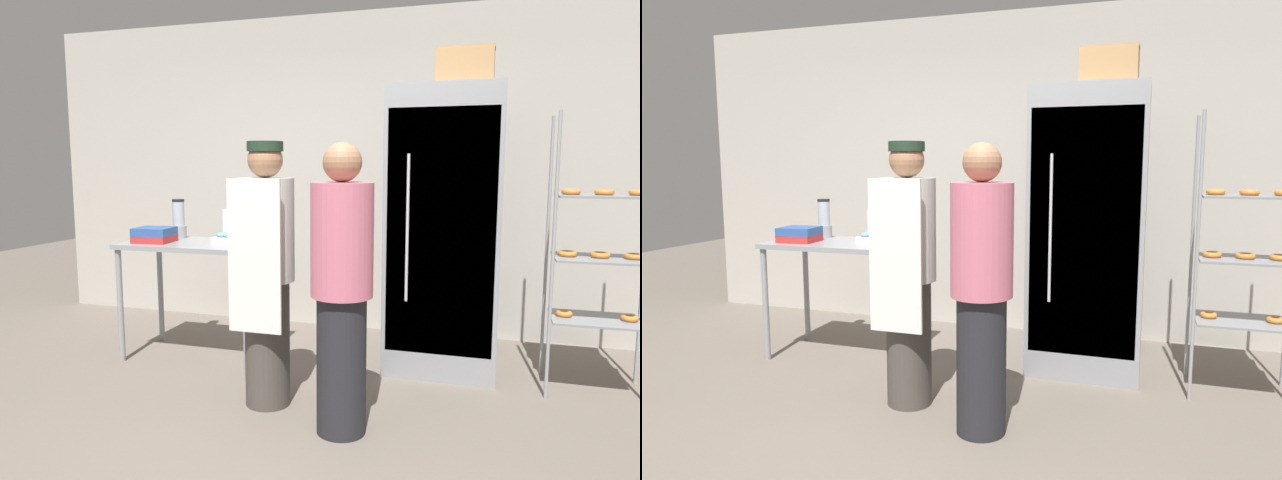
# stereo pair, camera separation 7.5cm
# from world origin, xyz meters

# --- Properties ---
(ground_plane) EXTENTS (14.00, 14.00, 0.00)m
(ground_plane) POSITION_xyz_m (0.00, 0.00, 0.00)
(ground_plane) COLOR #6B6056
(back_wall) EXTENTS (6.40, 0.12, 2.77)m
(back_wall) POSITION_xyz_m (0.00, 2.39, 1.38)
(back_wall) COLOR #B7B2A8
(back_wall) RESTS_ON ground_plane
(refrigerator) EXTENTS (0.77, 0.75, 2.00)m
(refrigerator) POSITION_xyz_m (0.66, 1.53, 1.00)
(refrigerator) COLOR gray
(refrigerator) RESTS_ON ground_plane
(baking_rack) EXTENTS (0.62, 0.46, 1.79)m
(baking_rack) POSITION_xyz_m (1.65, 1.35, 0.90)
(baking_rack) COLOR #93969B
(baking_rack) RESTS_ON ground_plane
(prep_counter) EXTENTS (1.10, 0.62, 0.89)m
(prep_counter) POSITION_xyz_m (-1.13, 1.20, 0.78)
(prep_counter) COLOR gray
(prep_counter) RESTS_ON ground_plane
(donut_box) EXTENTS (0.25, 0.20, 0.24)m
(donut_box) POSITION_xyz_m (-0.86, 1.24, 0.94)
(donut_box) COLOR silver
(donut_box) RESTS_ON prep_counter
(blender_pitcher) EXTENTS (0.12, 0.12, 0.31)m
(blender_pitcher) POSITION_xyz_m (-1.40, 1.39, 1.03)
(blender_pitcher) COLOR #99999E
(blender_pitcher) RESTS_ON prep_counter
(binder_stack) EXTENTS (0.29, 0.27, 0.11)m
(binder_stack) POSITION_xyz_m (-1.44, 1.11, 0.95)
(binder_stack) COLOR #B72D2D
(binder_stack) RESTS_ON prep_counter
(cardboard_storage_box) EXTENTS (0.38, 0.33, 0.25)m
(cardboard_storage_box) POSITION_xyz_m (0.78, 1.45, 2.12)
(cardboard_storage_box) COLOR #A87F51
(cardboard_storage_box) RESTS_ON refrigerator
(person_baker) EXTENTS (0.34, 0.36, 1.60)m
(person_baker) POSITION_xyz_m (-0.30, 0.54, 0.84)
(person_baker) COLOR #47423D
(person_baker) RESTS_ON ground_plane
(person_customer) EXTENTS (0.34, 0.34, 1.59)m
(person_customer) POSITION_xyz_m (0.23, 0.31, 0.81)
(person_customer) COLOR #232328
(person_customer) RESTS_ON ground_plane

